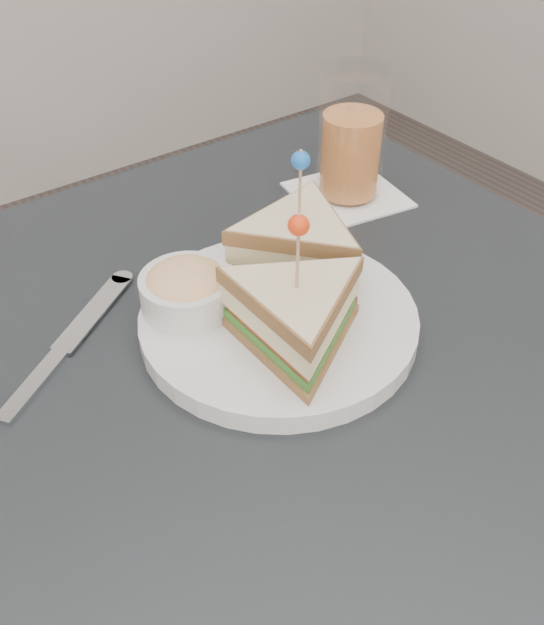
{
  "coord_description": "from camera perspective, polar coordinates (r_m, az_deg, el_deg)",
  "views": [
    {
      "loc": [
        -0.26,
        -0.36,
        1.18
      ],
      "look_at": [
        0.01,
        0.01,
        0.8
      ],
      "focal_mm": 40.0,
      "sensor_mm": 36.0,
      "label": 1
    }
  ],
  "objects": [
    {
      "name": "plate_meal",
      "position": [
        0.64,
        0.84,
        1.92
      ],
      "size": [
        0.29,
        0.28,
        0.15
      ],
      "rotation": [
        0.0,
        0.0,
        0.01
      ],
      "color": "silver",
      "rests_on": "table"
    },
    {
      "name": "cutlery_knife",
      "position": [
        0.66,
        -16.51,
        -2.59
      ],
      "size": [
        0.19,
        0.14,
        0.01
      ],
      "rotation": [
        0.0,
        0.0,
        -0.96
      ],
      "color": "silver",
      "rests_on": "table"
    },
    {
      "name": "table",
      "position": [
        0.68,
        -0.18,
        -9.01
      ],
      "size": [
        0.8,
        0.8,
        0.75
      ],
      "color": "black",
      "rests_on": "ground"
    },
    {
      "name": "drink_set",
      "position": [
        0.83,
        6.51,
        13.61
      ],
      "size": [
        0.14,
        0.14,
        0.16
      ],
      "rotation": [
        0.0,
        0.0,
        -0.17
      ],
      "color": "white",
      "rests_on": "table"
    }
  ]
}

